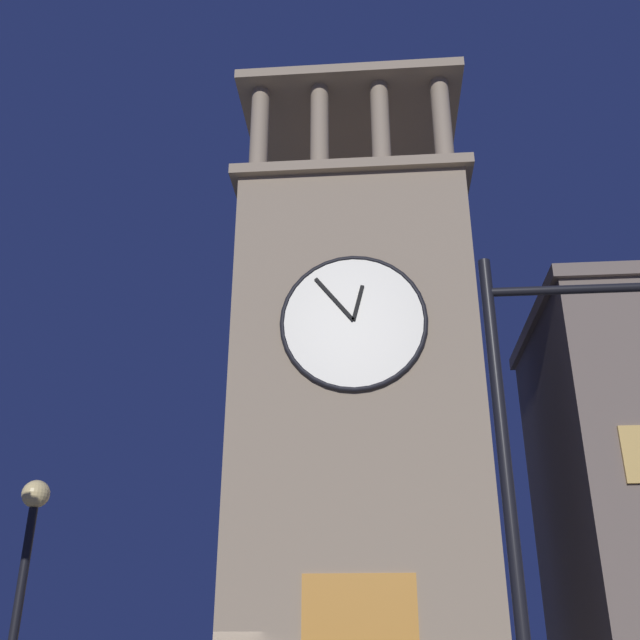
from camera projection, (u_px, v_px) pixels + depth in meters
name	position (u px, v px, depth m)	size (l,w,h in m)	color
clocktower	(359.00, 424.00, 26.43)	(8.71, 8.76, 25.59)	gray
traffic_signal_far	(571.00, 436.00, 8.84)	(2.96, 0.41, 6.88)	black
street_lamp	(24.00, 567.00, 11.25)	(0.44, 0.44, 4.56)	black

